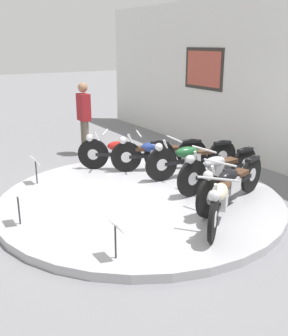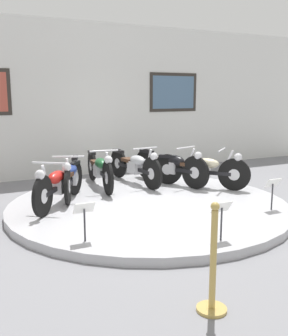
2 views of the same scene
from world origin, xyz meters
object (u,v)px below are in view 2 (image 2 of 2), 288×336
(motorcycle_green, at_px, (100,168))
(info_placard_front_centre, at_px, (222,212))
(motorcycle_red, at_px, (59,183))
(motorcycle_cream, at_px, (202,169))
(motorcycle_blue, at_px, (72,175))
(motorcycle_black, at_px, (171,165))
(stanchion_post_left_of_entry, at_px, (213,275))
(info_placard_front_right, at_px, (273,187))
(motorcycle_silver, at_px, (135,165))
(info_placard_front_left, at_px, (84,213))

(motorcycle_green, bearing_deg, info_placard_front_centre, -83.52)
(motorcycle_red, distance_m, motorcycle_cream, 2.83)
(motorcycle_blue, relative_size, motorcycle_black, 0.96)
(motorcycle_green, xyz_separation_m, stanchion_post_left_of_entry, (-0.57, -4.50, -0.17))
(motorcycle_green, relative_size, info_placard_front_right, 3.87)
(motorcycle_black, bearing_deg, motorcycle_cream, -56.28)
(info_placard_front_right, bearing_deg, motorcycle_blue, 138.17)
(motorcycle_cream, relative_size, info_placard_front_right, 3.01)
(motorcycle_blue, height_order, motorcycle_silver, motorcycle_silver)
(motorcycle_cream, bearing_deg, motorcycle_black, 123.72)
(info_placard_front_left, bearing_deg, motorcycle_black, 41.88)
(info_placard_front_left, height_order, stanchion_post_left_of_entry, stanchion_post_left_of_entry)
(motorcycle_cream, relative_size, stanchion_post_left_of_entry, 1.50)
(info_placard_front_left, bearing_deg, motorcycle_green, 66.27)
(stanchion_post_left_of_entry, bearing_deg, motorcycle_black, 64.48)
(info_placard_front_right, distance_m, stanchion_post_left_of_entry, 3.11)
(motorcycle_silver, height_order, info_placard_front_right, motorcycle_silver)
(motorcycle_cream, distance_m, stanchion_post_left_of_entry, 4.32)
(motorcycle_red, xyz_separation_m, motorcycle_black, (2.45, 0.56, 0.01))
(motorcycle_green, height_order, motorcycle_cream, motorcycle_green)
(motorcycle_silver, relative_size, info_placard_front_left, 3.86)
(motorcycle_blue, height_order, info_placard_front_centre, motorcycle_blue)
(motorcycle_red, relative_size, info_placard_front_centre, 3.15)
(motorcycle_silver, distance_m, info_placard_front_left, 3.28)
(motorcycle_blue, bearing_deg, motorcycle_silver, 12.95)
(motorcycle_silver, height_order, motorcycle_black, motorcycle_black)
(info_placard_front_centre, distance_m, stanchion_post_left_of_entry, 1.48)
(motorcycle_green, bearing_deg, motorcycle_blue, -153.56)
(motorcycle_silver, distance_m, info_placard_front_right, 2.89)
(info_placard_front_left, bearing_deg, motorcycle_blue, 77.76)
(motorcycle_black, height_order, stanchion_post_left_of_entry, stanchion_post_left_of_entry)
(info_placard_front_centre, relative_size, stanchion_post_left_of_entry, 0.50)
(motorcycle_silver, bearing_deg, motorcycle_black, -26.48)
(motorcycle_red, height_order, motorcycle_green, motorcycle_green)
(motorcycle_blue, distance_m, motorcycle_cream, 2.52)
(info_placard_front_left, bearing_deg, info_placard_front_right, 0.00)
(info_placard_front_left, xyz_separation_m, stanchion_post_left_of_entry, (0.60, -1.85, -0.15))
(motorcycle_cream, height_order, info_placard_front_left, motorcycle_cream)
(motorcycle_blue, relative_size, motorcycle_green, 0.93)
(info_placard_front_centre, bearing_deg, motorcycle_black, 71.13)
(motorcycle_silver, xyz_separation_m, stanchion_post_left_of_entry, (-1.33, -4.50, -0.16))
(motorcycle_green, bearing_deg, stanchion_post_left_of_entry, -97.18)
(info_placard_front_centre, height_order, stanchion_post_left_of_entry, stanchion_post_left_of_entry)
(motorcycle_blue, xyz_separation_m, info_placard_front_centre, (1.04, -3.05, -0.01))
(info_placard_front_right, bearing_deg, motorcycle_cream, 94.32)
(motorcycle_blue, xyz_separation_m, motorcycle_cream, (2.46, -0.56, 0.00))
(motorcycle_red, height_order, info_placard_front_centre, motorcycle_red)
(motorcycle_black, relative_size, motorcycle_cream, 1.24)
(stanchion_post_left_of_entry, bearing_deg, motorcycle_green, 82.82)
(motorcycle_green, relative_size, stanchion_post_left_of_entry, 1.94)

